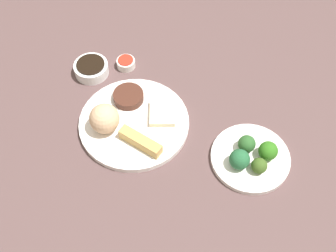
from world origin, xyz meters
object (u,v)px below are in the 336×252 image
(broccoli_plate, at_px, (250,158))
(sauce_ramekin_sweet_and_sour, at_px, (126,63))
(main_plate, at_px, (135,123))
(soy_sauce_bowl, at_px, (91,69))

(broccoli_plate, relative_size, sauce_ramekin_sweet_and_sour, 3.74)
(main_plate, xyz_separation_m, soy_sauce_bowl, (0.20, -0.10, 0.01))
(sauce_ramekin_sweet_and_sour, bearing_deg, broccoli_plate, 163.64)
(main_plate, distance_m, soy_sauce_bowl, 0.22)
(soy_sauce_bowl, bearing_deg, broccoli_plate, 173.20)
(main_plate, height_order, soy_sauce_bowl, soy_sauce_bowl)
(main_plate, relative_size, broccoli_plate, 1.46)
(main_plate, height_order, sauce_ramekin_sweet_and_sour, sauce_ramekin_sweet_and_sour)
(soy_sauce_bowl, distance_m, sauce_ramekin_sweet_and_sour, 0.10)
(soy_sauce_bowl, xyz_separation_m, sauce_ramekin_sweet_and_sour, (-0.07, -0.07, -0.00))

